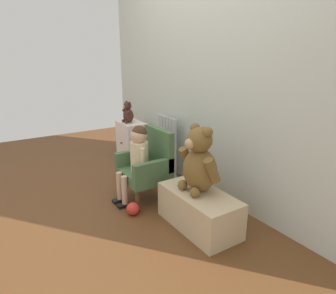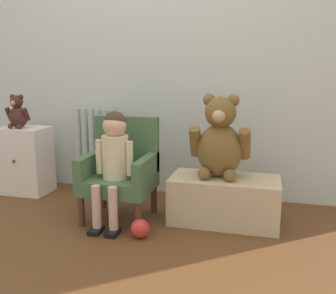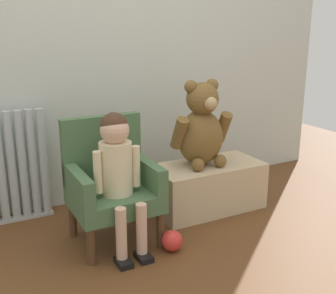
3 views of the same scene
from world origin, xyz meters
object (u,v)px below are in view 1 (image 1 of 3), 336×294
(radiator, at_px, (167,146))
(small_dresser, at_px, (132,143))
(small_teddy_bear, at_px, (128,113))
(child_figure, at_px, (137,153))
(large_teddy_bear, at_px, (199,163))
(low_bench, at_px, (199,210))
(toy_ball, at_px, (133,209))
(child_armchair, at_px, (148,165))

(radiator, height_order, small_dresser, radiator)
(small_dresser, relative_size, small_teddy_bear, 2.03)
(child_figure, bearing_deg, large_teddy_bear, 18.97)
(radiator, distance_m, child_figure, 0.73)
(child_figure, xyz_separation_m, low_bench, (0.69, 0.20, -0.33))
(radiator, xyz_separation_m, small_teddy_bear, (-0.55, -0.22, 0.32))
(child_figure, height_order, small_teddy_bear, small_teddy_bear)
(low_bench, distance_m, large_teddy_bear, 0.39)
(radiator, height_order, toy_ball, radiator)
(radiator, xyz_separation_m, toy_ball, (0.64, -0.76, -0.28))
(child_figure, relative_size, low_bench, 1.04)
(small_teddy_bear, bearing_deg, small_dresser, 63.58)
(toy_ball, bearing_deg, radiator, 130.05)
(child_armchair, relative_size, child_figure, 0.92)
(toy_ball, bearing_deg, small_teddy_bear, 155.46)
(small_dresser, height_order, toy_ball, small_dresser)
(low_bench, bearing_deg, radiator, 160.36)
(low_bench, relative_size, toy_ball, 6.21)
(small_dresser, bearing_deg, child_figure, -22.91)
(child_armchair, relative_size, low_bench, 0.96)
(radiator, height_order, child_figure, child_figure)
(low_bench, bearing_deg, small_teddy_bear, 173.99)
(large_teddy_bear, height_order, small_teddy_bear, large_teddy_bear)
(small_dresser, height_order, child_armchair, child_armchair)
(small_dresser, xyz_separation_m, large_teddy_bear, (1.59, -0.18, 0.27))
(child_armchair, xyz_separation_m, small_teddy_bear, (-0.96, 0.26, 0.32))
(radiator, xyz_separation_m, large_teddy_bear, (1.06, -0.37, 0.20))
(toy_ball, bearing_deg, small_dresser, 154.03)
(small_teddy_bear, bearing_deg, child_armchair, -15.09)
(child_armchair, height_order, child_figure, child_figure)
(child_figure, bearing_deg, child_armchair, 90.00)
(large_teddy_bear, bearing_deg, child_figure, -161.03)
(low_bench, bearing_deg, child_figure, -163.92)
(small_dresser, xyz_separation_m, small_teddy_bear, (-0.01, -0.03, 0.38))
(child_figure, height_order, low_bench, child_figure)
(radiator, xyz_separation_m, small_dresser, (-0.53, -0.19, -0.07))
(low_bench, bearing_deg, small_dresser, 172.93)
(large_teddy_bear, relative_size, small_teddy_bear, 2.04)
(low_bench, bearing_deg, child_armchair, -172.86)
(low_bench, xyz_separation_m, large_teddy_bear, (-0.04, 0.02, 0.39))
(large_teddy_bear, distance_m, small_teddy_bear, 1.62)
(small_teddy_bear, relative_size, toy_ball, 2.33)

